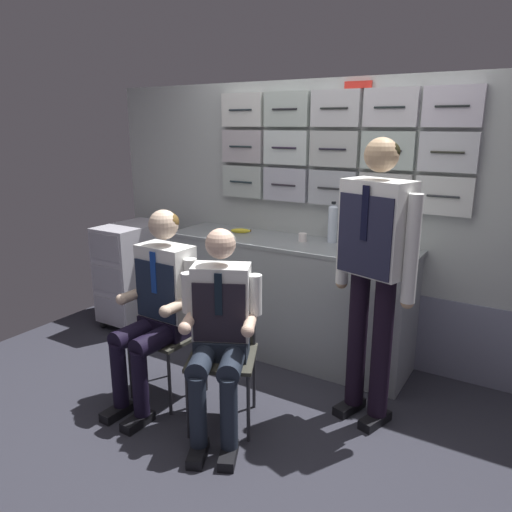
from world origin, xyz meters
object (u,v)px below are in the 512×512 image
(crew_member_center, at_px, (220,326))
(snack_banana, at_px, (241,231))
(service_trolley, at_px, (134,271))
(folding_chair_center, at_px, (224,338))
(water_bottle_short, at_px, (346,238))
(coffee_cup_spare, at_px, (303,237))
(folding_chair_left, at_px, (176,318))
(crew_member_left, at_px, (158,299))
(crew_member_standing, at_px, (375,258))

(crew_member_center, relative_size, snack_banana, 7.22)
(service_trolley, bearing_deg, crew_member_center, -29.97)
(service_trolley, relative_size, folding_chair_center, 1.09)
(snack_banana, bearing_deg, water_bottle_short, -8.59)
(crew_member_center, xyz_separation_m, coffee_cup_spare, (-0.05, 1.18, 0.29))
(folding_chair_left, relative_size, crew_member_left, 0.66)
(water_bottle_short, bearing_deg, folding_chair_left, -138.23)
(folding_chair_left, relative_size, folding_chair_center, 1.00)
(coffee_cup_spare, bearing_deg, crew_member_left, -114.06)
(folding_chair_center, distance_m, water_bottle_short, 1.11)
(service_trolley, height_order, water_bottle_short, water_bottle_short)
(coffee_cup_spare, bearing_deg, crew_member_standing, -37.94)
(service_trolley, xyz_separation_m, crew_member_center, (1.68, -0.97, 0.18))
(crew_member_left, bearing_deg, water_bottle_short, 46.78)
(crew_member_standing, xyz_separation_m, water_bottle_short, (-0.35, 0.44, -0.01))
(crew_member_center, xyz_separation_m, snack_banana, (-0.62, 1.18, 0.28))
(crew_member_center, distance_m, crew_member_standing, 0.99)
(folding_chair_left, xyz_separation_m, snack_banana, (-0.08, 0.95, 0.43))
(folding_chair_left, bearing_deg, snack_banana, 95.13)
(crew_member_center, bearing_deg, folding_chair_center, 115.83)
(crew_member_left, relative_size, water_bottle_short, 5.77)
(folding_chair_left, bearing_deg, crew_member_standing, 15.85)
(folding_chair_center, relative_size, snack_banana, 4.98)
(service_trolley, height_order, crew_member_left, crew_member_left)
(folding_chair_center, bearing_deg, crew_member_center, -64.17)
(folding_chair_left, relative_size, crew_member_standing, 0.49)
(crew_member_left, relative_size, crew_member_center, 1.04)
(coffee_cup_spare, bearing_deg, folding_chair_center, -91.25)
(crew_member_left, bearing_deg, crew_member_standing, 22.28)
(folding_chair_left, distance_m, snack_banana, 1.04)
(crew_member_left, bearing_deg, folding_chair_left, 87.85)
(crew_member_left, bearing_deg, snack_banana, 94.08)
(service_trolley, relative_size, water_bottle_short, 4.18)
(folding_chair_left, xyz_separation_m, folding_chair_center, (0.46, -0.09, 0.00))
(service_trolley, distance_m, crew_member_left, 1.46)
(crew_member_standing, bearing_deg, snack_banana, 155.98)
(folding_chair_center, height_order, crew_member_center, crew_member_center)
(folding_chair_center, xyz_separation_m, coffee_cup_spare, (0.02, 1.03, 0.45))
(coffee_cup_spare, height_order, snack_banana, coffee_cup_spare)
(folding_chair_left, relative_size, snack_banana, 4.98)
(folding_chair_left, height_order, folding_chair_center, same)
(crew_member_left, bearing_deg, crew_member_center, -7.71)
(folding_chair_center, height_order, water_bottle_short, water_bottle_short)
(folding_chair_center, bearing_deg, service_trolley, 152.95)
(folding_chair_center, relative_size, water_bottle_short, 3.82)
(snack_banana, bearing_deg, folding_chair_center, -61.97)
(water_bottle_short, relative_size, coffee_cup_spare, 3.47)
(service_trolley, xyz_separation_m, snack_banana, (1.06, 0.21, 0.46))
(snack_banana, bearing_deg, service_trolley, -168.66)
(service_trolley, relative_size, coffee_cup_spare, 14.50)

